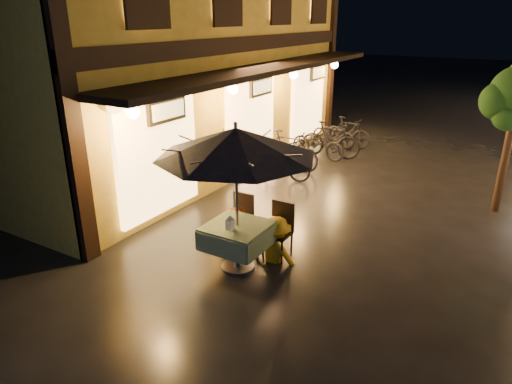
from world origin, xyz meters
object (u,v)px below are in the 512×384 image
Objects in this scene: table_lantern at (230,222)px; person_yellow at (276,219)px; cafe_table at (237,236)px; patio_umbrella at (236,143)px; bicycle_0 at (279,163)px; person_orange at (232,209)px.

person_yellow is at bearing 62.73° from table_lantern.
table_lantern reaches higher than cafe_table.
patio_umbrella is 1.55m from person_yellow.
bicycle_0 is (-1.49, 4.25, -1.70)m from patio_umbrella.
patio_umbrella is 1.25m from table_lantern.
person_orange is (-0.44, 0.53, -1.38)m from patio_umbrella.
table_lantern is (0.00, -0.20, 0.33)m from cafe_table.
cafe_table is at bearing 115.26° from person_orange.
table_lantern is 0.16× the size of person_yellow.
patio_umbrella is 1.66× the size of person_yellow.
person_yellow reaches higher than bicycle_0.
person_yellow is at bearing 55.17° from cafe_table.
table_lantern is at bearing 57.91° from person_yellow.
table_lantern is at bearing -90.00° from cafe_table.
patio_umbrella is 1.64× the size of person_orange.
patio_umbrella is 10.08× the size of table_lantern.
patio_umbrella is 1.54m from person_orange.
patio_umbrella is at bearing 50.36° from person_yellow.
person_yellow is 0.90× the size of bicycle_0.
bicycle_0 is (-1.49, 4.25, -0.14)m from cafe_table.
person_orange is at bearing -172.01° from bicycle_0.
patio_umbrella reaches higher than bicycle_0.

